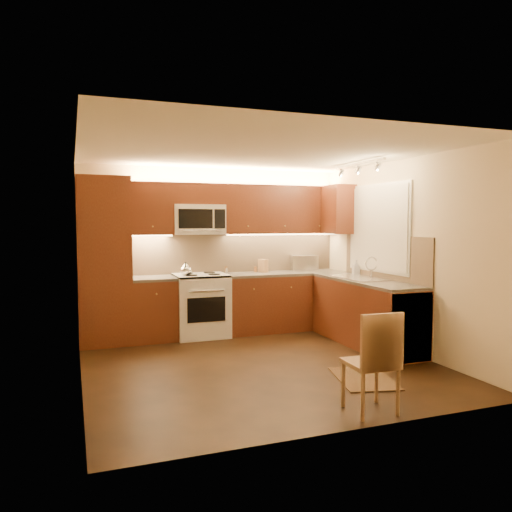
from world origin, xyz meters
name	(u,v)px	position (x,y,z in m)	size (l,w,h in m)	color
floor	(260,364)	(0.00, 0.00, 0.00)	(4.00, 4.00, 0.01)	black
ceiling	(260,151)	(0.00, 0.00, 2.50)	(4.00, 4.00, 0.01)	beige
wall_back	(214,250)	(0.00, 2.00, 1.25)	(4.00, 0.01, 2.50)	beige
wall_front	(350,277)	(0.00, -2.00, 1.25)	(4.00, 0.01, 2.50)	beige
wall_left	(79,265)	(-2.00, 0.00, 1.25)	(0.01, 4.00, 2.50)	beige
wall_right	(403,255)	(2.00, 0.00, 1.25)	(0.01, 4.00, 2.50)	beige
pantry	(104,261)	(-1.65, 1.70, 1.15)	(0.70, 0.60, 2.30)	#461B0F
base_cab_back_left	(153,310)	(-0.99, 1.70, 0.43)	(0.62, 0.60, 0.86)	#461B0F
counter_back_left	(153,279)	(-0.99, 1.70, 0.88)	(0.62, 0.60, 0.04)	#33312E
base_cab_back_right	(284,302)	(1.04, 1.70, 0.43)	(1.92, 0.60, 0.86)	#461B0F
counter_back_right	(284,273)	(1.04, 1.70, 0.88)	(1.92, 0.60, 0.04)	#33312E
base_cab_right	(366,314)	(1.70, 0.40, 0.43)	(0.60, 2.00, 0.86)	#461B0F
counter_right	(366,281)	(1.70, 0.40, 0.88)	(0.60, 2.00, 0.04)	#33312E
dishwasher	(397,323)	(1.70, -0.30, 0.43)	(0.58, 0.60, 0.84)	silver
backsplash_back	(236,253)	(0.35, 1.99, 1.20)	(3.30, 0.02, 0.60)	tan
backsplash_right	(385,257)	(1.99, 0.40, 1.20)	(0.02, 2.00, 0.60)	tan
upper_cab_back_left	(151,209)	(-0.99, 1.82, 1.88)	(0.62, 0.35, 0.75)	#461B0F
upper_cab_back_right	(281,210)	(1.04, 1.82, 1.88)	(1.92, 0.35, 0.75)	#461B0F
upper_cab_bridge	(198,194)	(-0.30, 1.82, 2.09)	(0.76, 0.35, 0.31)	#461B0F
upper_cab_right_corner	(338,210)	(1.82, 1.40, 1.88)	(0.35, 0.50, 0.75)	#461B0F
stove	(201,305)	(-0.30, 1.68, 0.46)	(0.76, 0.65, 0.92)	silver
microwave	(198,220)	(-0.30, 1.81, 1.72)	(0.76, 0.38, 0.44)	silver
window_frame	(379,228)	(1.99, 0.55, 1.60)	(0.03, 1.44, 1.24)	silver
window_blinds	(377,228)	(1.97, 0.55, 1.60)	(0.02, 1.36, 1.16)	silver
sink	(360,273)	(1.70, 0.55, 0.98)	(0.52, 0.86, 0.15)	silver
faucet	(371,267)	(1.88, 0.55, 1.05)	(0.20, 0.04, 0.30)	silver
track_light_bar	(358,164)	(1.55, 0.40, 2.46)	(0.04, 1.20, 0.03)	silver
kettle	(186,269)	(-0.55, 1.56, 1.02)	(0.17, 0.17, 0.20)	silver
toaster_oven	(304,263)	(1.44, 1.82, 1.02)	(0.42, 0.31, 0.25)	silver
knife_block	(263,266)	(0.74, 1.83, 1.00)	(0.09, 0.15, 0.20)	#946842
spice_jar_a	(227,271)	(0.15, 1.82, 0.94)	(0.04, 0.04, 0.08)	silver
spice_jar_b	(226,270)	(0.14, 1.84, 0.95)	(0.04, 0.04, 0.11)	brown
spice_jar_c	(226,270)	(0.16, 1.91, 0.95)	(0.04, 0.04, 0.10)	silver
spice_jar_d	(255,269)	(0.62, 1.85, 0.94)	(0.04, 0.04, 0.09)	#9C612F
soap_bottle	(356,267)	(1.94, 1.05, 1.01)	(0.10, 0.10, 0.21)	silver
rug	(364,378)	(0.85, -0.90, 0.01)	(0.56, 0.84, 0.01)	black
dining_chair	(370,361)	(0.40, -1.70, 0.46)	(0.40, 0.40, 0.92)	#946842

